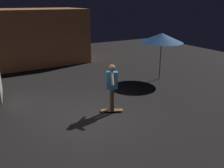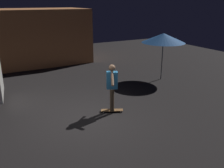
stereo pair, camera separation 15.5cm
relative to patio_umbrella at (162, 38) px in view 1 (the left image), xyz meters
name	(u,v)px [view 1 (the left image)]	position (x,y,z in m)	size (l,w,h in m)	color
ground_plane	(85,119)	(-5.13, -2.26, -2.07)	(28.00, 28.00, 0.00)	black
patio_umbrella	(162,38)	(0.00, 0.00, 0.00)	(2.10, 2.10, 2.30)	slate
skateboard_ridden	(112,110)	(-4.05, -2.24, -2.02)	(0.79, 0.52, 0.07)	olive
skater	(112,84)	(-4.05, -2.24, -1.04)	(0.51, 0.92, 1.67)	brown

